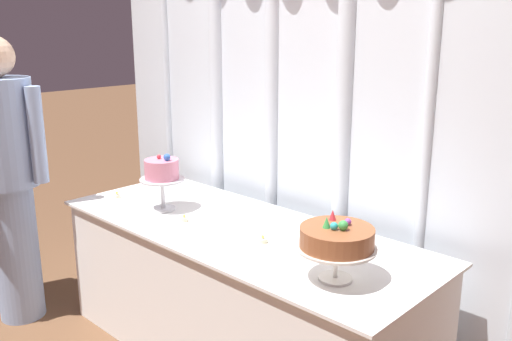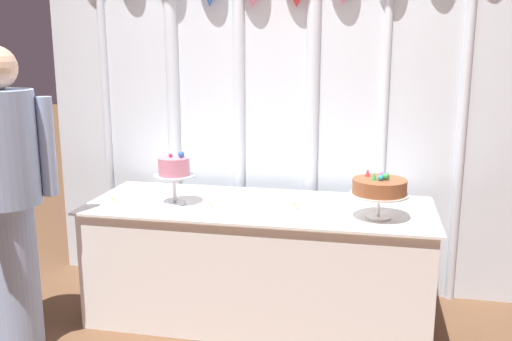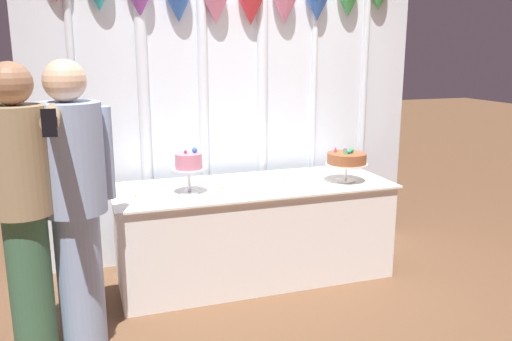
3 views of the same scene
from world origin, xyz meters
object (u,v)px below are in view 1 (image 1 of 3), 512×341
tealight_far_left (117,196)px  tealight_near_left (184,219)px  cake_display_nearright (337,239)px  tealight_near_right (263,240)px  cake_display_nearleft (162,173)px  cake_table (239,293)px  guest_man_dark_suit (7,172)px

tealight_far_left → tealight_near_left: 0.60m
cake_display_nearright → tealight_near_right: bearing=170.0°
cake_display_nearleft → tealight_near_left: bearing=-9.8°
cake_display_nearright → tealight_far_left: cake_display_nearright is taller
cake_table → tealight_far_left: size_ratio=53.54×
guest_man_dark_suit → tealight_far_left: bearing=51.3°
cake_display_nearleft → guest_man_dark_suit: (-0.75, -0.52, -0.03)m
tealight_far_left → guest_man_dark_suit: guest_man_dark_suit is taller
cake_display_nearleft → cake_display_nearright: size_ratio=1.01×
cake_display_nearleft → tealight_far_left: 0.43m
guest_man_dark_suit → cake_display_nearleft: bearing=34.9°
cake_table → guest_man_dark_suit: bearing=-153.9°
cake_display_nearleft → tealight_near_left: (0.23, -0.04, -0.20)m
tealight_far_left → cake_display_nearright: bearing=0.1°
cake_display_nearright → tealight_near_left: size_ratio=8.39×
cake_table → tealight_near_right: (0.22, -0.06, 0.37)m
tealight_near_left → guest_man_dark_suit: 1.10m
cake_display_nearleft → tealight_near_right: bearing=2.5°
cake_display_nearleft → tealight_far_left: bearing=-171.6°
cake_table → cake_display_nearleft: (-0.50, -0.09, 0.57)m
tealight_far_left → tealight_near_left: (0.60, 0.02, 0.00)m
cake_table → cake_display_nearleft: cake_display_nearleft is taller
guest_man_dark_suit → cake_table: bearing=26.1°
tealight_far_left → tealight_near_left: bearing=1.5°
cake_display_nearleft → guest_man_dark_suit: bearing=-145.1°
cake_display_nearright → tealight_far_left: bearing=-179.9°
cake_display_nearright → tealight_near_right: (-0.47, 0.08, -0.16)m
cake_display_nearleft → tealight_near_left: size_ratio=8.46×
cake_table → cake_display_nearleft: 0.76m
cake_display_nearright → guest_man_dark_suit: bearing=-166.4°
cake_table → guest_man_dark_suit: size_ratio=1.24×
cake_table → tealight_near_right: 0.44m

